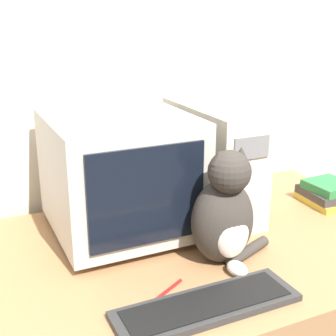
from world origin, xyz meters
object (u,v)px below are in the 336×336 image
object	(u,v)px
cat	(225,214)
book_stack	(326,193)
keyboard	(207,306)
pen	(167,291)
computer_tower	(212,160)
crt_monitor	(120,174)

from	to	relation	value
cat	book_stack	distance (m)	0.64
keyboard	cat	world-z (taller)	cat
keyboard	pen	distance (m)	0.12
computer_tower	pen	size ratio (longest dim) A/B	4.00
computer_tower	keyboard	size ratio (longest dim) A/B	0.99
computer_tower	keyboard	bearing A→B (deg)	-120.76
cat	book_stack	size ratio (longest dim) A/B	1.73
crt_monitor	cat	distance (m)	0.38
book_stack	pen	world-z (taller)	book_stack
book_stack	computer_tower	bearing A→B (deg)	163.98
cat	pen	size ratio (longest dim) A/B	2.99
computer_tower	keyboard	distance (m)	0.64
crt_monitor	computer_tower	size ratio (longest dim) A/B	1.01
cat	pen	distance (m)	0.28
keyboard	book_stack	distance (m)	0.85
keyboard	cat	size ratio (longest dim) A/B	1.35
cat	computer_tower	bearing A→B (deg)	66.49
crt_monitor	cat	world-z (taller)	crt_monitor
computer_tower	keyboard	world-z (taller)	computer_tower
computer_tower	book_stack	bearing A→B (deg)	-16.02
crt_monitor	computer_tower	world-z (taller)	crt_monitor
computer_tower	keyboard	xyz separation A→B (m)	(-0.31, -0.53, -0.19)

